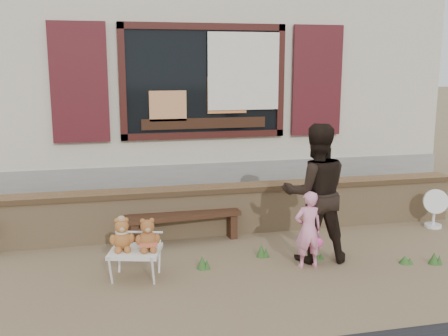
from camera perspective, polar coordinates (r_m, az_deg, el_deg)
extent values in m
plane|color=brown|center=(6.45, 1.20, -9.78)|extent=(80.00, 80.00, 0.00)
cube|color=#A79E87|center=(10.44, -4.86, 11.75)|extent=(8.00, 5.00, 3.20)
cube|color=gray|center=(10.61, -4.68, 0.89)|extent=(8.04, 5.04, 0.80)
cube|color=black|center=(7.94, -2.23, 9.37)|extent=(2.30, 0.04, 1.50)
cube|color=#35120F|center=(7.94, -2.24, 15.15)|extent=(2.50, 0.08, 0.10)
cube|color=#35120F|center=(7.99, -2.15, 3.63)|extent=(2.50, 0.08, 0.10)
cube|color=#35120F|center=(7.79, -11.02, 9.14)|extent=(0.10, 0.08, 1.70)
cube|color=#35120F|center=(8.23, 6.15, 9.39)|extent=(0.10, 0.08, 1.70)
cube|color=#380F14|center=(7.78, -15.48, 8.93)|extent=(0.80, 0.07, 1.70)
cube|color=#380F14|center=(8.43, 10.08, 9.33)|extent=(0.80, 0.07, 1.70)
cube|color=silver|center=(8.00, 2.16, 10.46)|extent=(1.10, 0.02, 1.15)
cube|color=black|center=(7.96, -2.15, 4.90)|extent=(1.90, 0.06, 0.16)
cube|color=tan|center=(7.85, -6.14, 6.73)|extent=(0.55, 0.06, 0.45)
cube|color=#E08447|center=(8.00, 0.32, 7.96)|extent=(0.60, 0.06, 0.55)
cube|color=tan|center=(7.28, -0.70, -4.80)|extent=(7.00, 0.30, 0.60)
cube|color=brown|center=(7.19, -0.71, -2.27)|extent=(7.10, 0.36, 0.07)
cube|color=#311C11|center=(6.93, -4.46, -5.15)|extent=(1.54, 0.46, 0.06)
cube|color=#311C11|center=(6.88, -9.84, -7.16)|extent=(0.12, 0.29, 0.32)
cube|color=#311C11|center=(7.17, 0.75, -6.22)|extent=(0.12, 0.29, 0.32)
cube|color=silver|center=(5.86, -9.63, -8.93)|extent=(0.64, 0.60, 0.04)
cylinder|color=silver|center=(5.79, -12.24, -11.07)|extent=(0.03, 0.03, 0.29)
cylinder|color=silver|center=(5.69, -7.72, -11.29)|extent=(0.03, 0.03, 0.29)
cylinder|color=silver|center=(6.16, -11.28, -9.62)|extent=(0.03, 0.03, 0.29)
cylinder|color=silver|center=(6.07, -7.04, -9.80)|extent=(0.03, 0.03, 0.29)
imported|color=#FF98BE|center=(6.11, 9.17, -6.63)|extent=(0.34, 0.22, 0.91)
imported|color=black|center=(6.26, 9.93, -2.70)|extent=(0.88, 0.72, 1.65)
cylinder|color=white|center=(8.17, 21.78, -5.84)|extent=(0.24, 0.24, 0.04)
cylinder|color=white|center=(8.13, 21.86, -4.82)|extent=(0.04, 0.04, 0.30)
cylinder|color=white|center=(8.08, 21.98, -3.33)|extent=(0.37, 0.22, 0.35)
cone|color=#305823|center=(6.52, 9.99, -9.28)|extent=(0.13, 0.13, 0.10)
cone|color=#305823|center=(6.48, 4.09, -8.94)|extent=(0.13, 0.13, 0.16)
cone|color=#305823|center=(6.72, 21.89, -9.09)|extent=(0.13, 0.13, 0.14)
cone|color=#305823|center=(6.63, 19.08, -9.40)|extent=(0.14, 0.14, 0.10)
cone|color=#305823|center=(6.12, -2.39, -10.21)|extent=(0.13, 0.13, 0.16)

